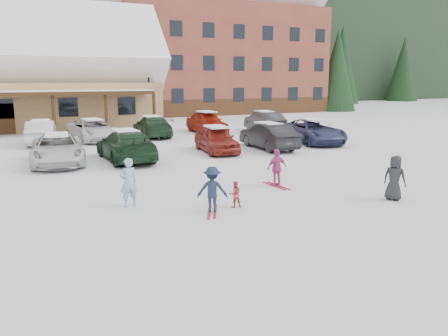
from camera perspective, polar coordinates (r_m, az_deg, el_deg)
name	(u,v)px	position (r m, az deg, el deg)	size (l,w,h in m)	color
ground	(229,206)	(13.74, 0.62, -4.96)	(160.00, 160.00, 0.00)	white
forested_hillside	(42,0)	(98.21, -22.66, 19.57)	(300.00, 70.00, 38.00)	black
alpine_hotel	(199,38)	(53.93, -3.23, 16.59)	(31.48, 14.01, 21.48)	brown
lamp_post	(149,82)	(37.96, -9.78, 10.97)	(0.50, 0.25, 6.42)	black
conifer_1	(338,59)	(56.60, 14.61, 13.60)	(4.84, 4.84, 11.22)	black
conifer_3	(120,69)	(57.10, -13.43, 12.48)	(3.96, 3.96, 9.18)	black
conifer_4	(299,61)	(70.23, 9.79, 13.57)	(5.06, 5.06, 11.73)	black
adult_skier	(128,182)	(13.80, -12.37, -1.85)	(0.56, 0.37, 1.54)	#8CADC8
toddler_red	(235,194)	(13.49, 1.44, -3.43)	(0.40, 0.31, 0.83)	#C94B3B
child_navy	(212,190)	(12.92, -1.54, -2.84)	(0.90, 0.51, 1.39)	#18213B
skis_child_navy	(212,212)	(13.11, -1.53, -5.71)	(0.20, 1.40, 0.03)	#A81835
child_magenta	(277,168)	(16.16, 6.91, 0.04)	(0.82, 0.34, 1.40)	#C13B85
skis_child_magenta	(276,186)	(16.31, 6.85, -2.32)	(0.20, 1.40, 0.03)	#A81835
bystander_dark	(395,178)	(15.28, 21.39, -1.21)	(0.72, 0.47, 1.48)	black
parked_car_2	(58,149)	(21.74, -20.90, 2.31)	(2.30, 5.00, 1.39)	silver
parked_car_3	(126,145)	(21.70, -12.68, 2.90)	(2.07, 5.10, 1.48)	black
parked_car_4	(216,139)	(23.60, -1.01, 3.76)	(1.65, 4.10, 1.40)	maroon
parked_car_5	(268,136)	(24.86, 5.82, 4.18)	(1.55, 4.46, 1.47)	black
parked_car_6	(313,131)	(27.60, 11.60, 4.72)	(2.41, 5.22, 1.45)	navy
parked_car_9	(41,132)	(28.73, -22.75, 4.31)	(1.53, 4.39, 1.45)	silver
parked_car_10	(93,130)	(29.22, -16.77, 4.77)	(2.30, 4.99, 1.39)	silver
parked_car_11	(152,126)	(30.40, -9.34, 5.38)	(1.98, 4.87, 1.41)	#1E3923
parked_car_12	(207,122)	(32.15, -2.27, 5.99)	(1.85, 4.61, 1.57)	maroon
parked_car_13	(264,122)	(32.89, 5.28, 6.06)	(1.63, 4.68, 1.54)	black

